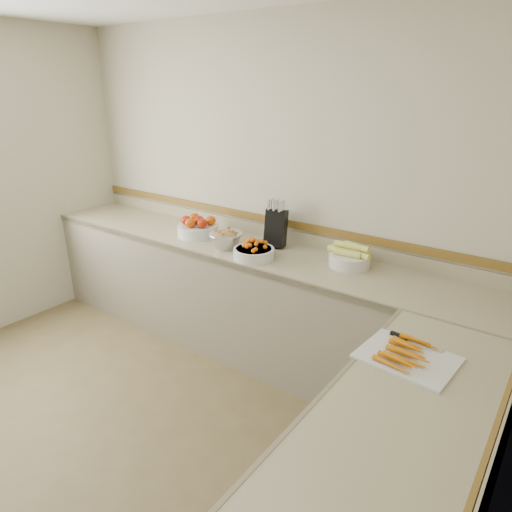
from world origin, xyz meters
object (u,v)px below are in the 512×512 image
Objects in this scene: cutting_board at (408,355)px; cherry_tomato_bowl at (254,251)px; knife_block at (276,227)px; corn_bowl at (350,257)px; tomato_bowl at (198,227)px; rhubarb_bowl at (226,239)px.

cherry_tomato_bowl is at bearing 154.98° from cutting_board.
knife_block reaches higher than cherry_tomato_bowl.
cutting_board is at bearing -51.34° from corn_bowl.
tomato_bowl is 1.14× the size of cherry_tomato_bowl.
corn_bowl is at bearing -4.76° from knife_block.
corn_bowl is (1.33, 0.12, -0.00)m from tomato_bowl.
cutting_board is at bearing -34.76° from knife_block.
knife_block reaches higher than cutting_board.
rhubarb_bowl is (0.39, -0.10, 0.01)m from tomato_bowl.
rhubarb_bowl is at bearing -166.76° from corn_bowl.
knife_block is 0.70m from tomato_bowl.
rhubarb_bowl is at bearing -14.82° from tomato_bowl.
cutting_board is (1.35, -0.63, -0.04)m from cherry_tomato_bowl.
knife_block is 1.44× the size of rhubarb_bowl.
cherry_tomato_bowl is 1.49m from cutting_board.
corn_bowl is (0.63, 0.27, 0.01)m from cherry_tomato_bowl.
tomato_bowl reaches higher than rhubarb_bowl.
cutting_board is (1.37, -0.95, -0.14)m from knife_block.
rhubarb_bowl is (-0.94, -0.22, 0.01)m from corn_bowl.
corn_bowl is at bearing 5.05° from tomato_bowl.
cherry_tomato_bowl is (0.03, -0.32, -0.10)m from knife_block.
cherry_tomato_bowl is at bearing -12.36° from tomato_bowl.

